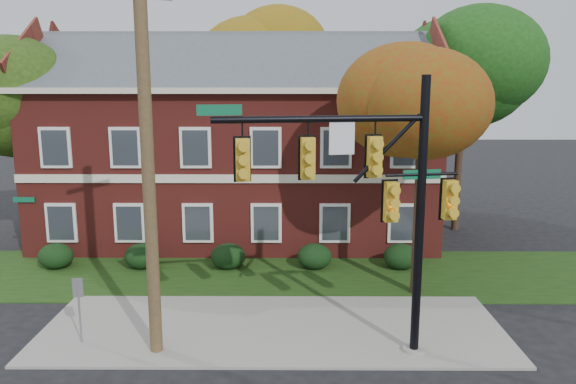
{
  "coord_description": "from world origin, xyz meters",
  "views": [
    {
      "loc": [
        0.54,
        -15.08,
        7.42
      ],
      "look_at": [
        0.45,
        3.0,
        3.9
      ],
      "focal_mm": 35.0,
      "sensor_mm": 36.0,
      "label": 1
    }
  ],
  "objects_px": {
    "hedge_far_right": "(401,257)",
    "tree_right_rear": "(472,68)",
    "hedge_center": "(228,256)",
    "tree_near_right": "(431,106)",
    "hedge_far_left": "(56,256)",
    "sign_post": "(79,300)",
    "tree_far_rear": "(271,59)",
    "tree_left_rear": "(23,99)",
    "utility_pole": "(148,168)",
    "hedge_right": "(314,256)",
    "traffic_signal": "(371,189)",
    "apartment_building": "(238,134)",
    "hedge_left": "(142,256)"
  },
  "relations": [
    {
      "from": "hedge_far_right",
      "to": "tree_right_rear",
      "type": "xyz_separation_m",
      "value": [
        4.31,
        6.11,
        7.6
      ]
    },
    {
      "from": "hedge_far_left",
      "to": "utility_pole",
      "type": "height_order",
      "value": "utility_pole"
    },
    {
      "from": "apartment_building",
      "to": "tree_right_rear",
      "type": "relative_size",
      "value": 1.77
    },
    {
      "from": "hedge_far_left",
      "to": "hedge_far_right",
      "type": "bearing_deg",
      "value": 0.0
    },
    {
      "from": "hedge_far_left",
      "to": "tree_near_right",
      "type": "height_order",
      "value": "tree_near_right"
    },
    {
      "from": "hedge_left",
      "to": "hedge_far_right",
      "type": "xyz_separation_m",
      "value": [
        10.5,
        0.0,
        0.0
      ]
    },
    {
      "from": "hedge_far_right",
      "to": "tree_right_rear",
      "type": "relative_size",
      "value": 0.13
    },
    {
      "from": "hedge_center",
      "to": "tree_right_rear",
      "type": "relative_size",
      "value": 0.13
    },
    {
      "from": "hedge_center",
      "to": "tree_near_right",
      "type": "relative_size",
      "value": 0.16
    },
    {
      "from": "traffic_signal",
      "to": "utility_pole",
      "type": "bearing_deg",
      "value": 167.43
    },
    {
      "from": "hedge_far_left",
      "to": "tree_right_rear",
      "type": "bearing_deg",
      "value": 18.45
    },
    {
      "from": "hedge_far_left",
      "to": "hedge_far_right",
      "type": "distance_m",
      "value": 14.0
    },
    {
      "from": "utility_pole",
      "to": "tree_right_rear",
      "type": "bearing_deg",
      "value": 24.83
    },
    {
      "from": "hedge_left",
      "to": "hedge_right",
      "type": "bearing_deg",
      "value": 0.0
    },
    {
      "from": "hedge_far_right",
      "to": "tree_left_rear",
      "type": "height_order",
      "value": "tree_left_rear"
    },
    {
      "from": "hedge_left",
      "to": "tree_far_rear",
      "type": "xyz_separation_m",
      "value": [
        4.84,
        13.09,
        8.32
      ]
    },
    {
      "from": "hedge_far_left",
      "to": "traffic_signal",
      "type": "relative_size",
      "value": 0.18
    },
    {
      "from": "tree_left_rear",
      "to": "traffic_signal",
      "type": "relative_size",
      "value": 1.16
    },
    {
      "from": "apartment_building",
      "to": "tree_far_rear",
      "type": "height_order",
      "value": "tree_far_rear"
    },
    {
      "from": "hedge_right",
      "to": "sign_post",
      "type": "bearing_deg",
      "value": -136.08
    },
    {
      "from": "hedge_center",
      "to": "tree_far_rear",
      "type": "height_order",
      "value": "tree_far_rear"
    },
    {
      "from": "hedge_right",
      "to": "tree_near_right",
      "type": "distance_m",
      "value": 7.72
    },
    {
      "from": "hedge_far_left",
      "to": "tree_left_rear",
      "type": "relative_size",
      "value": 0.16
    },
    {
      "from": "hedge_left",
      "to": "tree_left_rear",
      "type": "relative_size",
      "value": 0.16
    },
    {
      "from": "tree_right_rear",
      "to": "tree_far_rear",
      "type": "relative_size",
      "value": 0.92
    },
    {
      "from": "tree_far_rear",
      "to": "traffic_signal",
      "type": "distance_m",
      "value": 21.27
    },
    {
      "from": "hedge_center",
      "to": "tree_right_rear",
      "type": "height_order",
      "value": "tree_right_rear"
    },
    {
      "from": "apartment_building",
      "to": "tree_left_rear",
      "type": "distance_m",
      "value": 9.94
    },
    {
      "from": "sign_post",
      "to": "hedge_far_left",
      "type": "bearing_deg",
      "value": 107.26
    },
    {
      "from": "hedge_left",
      "to": "apartment_building",
      "type": "bearing_deg",
      "value": 56.33
    },
    {
      "from": "traffic_signal",
      "to": "utility_pole",
      "type": "relative_size",
      "value": 0.74
    },
    {
      "from": "hedge_far_left",
      "to": "hedge_far_right",
      "type": "xyz_separation_m",
      "value": [
        14.0,
        0.0,
        0.0
      ]
    },
    {
      "from": "hedge_far_right",
      "to": "tree_far_rear",
      "type": "bearing_deg",
      "value": 113.37
    },
    {
      "from": "hedge_far_right",
      "to": "utility_pole",
      "type": "distance_m",
      "value": 11.92
    },
    {
      "from": "hedge_far_right",
      "to": "tree_right_rear",
      "type": "distance_m",
      "value": 10.66
    },
    {
      "from": "tree_near_right",
      "to": "hedge_left",
      "type": "bearing_deg",
      "value": 165.19
    },
    {
      "from": "hedge_right",
      "to": "traffic_signal",
      "type": "bearing_deg",
      "value": -81.51
    },
    {
      "from": "hedge_center",
      "to": "tree_near_right",
      "type": "xyz_separation_m",
      "value": [
        7.22,
        -2.83,
        6.14
      ]
    },
    {
      "from": "hedge_far_left",
      "to": "sign_post",
      "type": "xyz_separation_m",
      "value": [
        3.5,
        -6.74,
        0.84
      ]
    },
    {
      "from": "tree_left_rear",
      "to": "hedge_far_left",
      "type": "bearing_deg",
      "value": -56.58
    },
    {
      "from": "utility_pole",
      "to": "tree_far_rear",
      "type": "bearing_deg",
      "value": 60.84
    },
    {
      "from": "apartment_building",
      "to": "tree_left_rear",
      "type": "xyz_separation_m",
      "value": [
        -9.73,
        -1.12,
        1.69
      ]
    },
    {
      "from": "apartment_building",
      "to": "traffic_signal",
      "type": "bearing_deg",
      "value": -70.1
    },
    {
      "from": "sign_post",
      "to": "tree_left_rear",
      "type": "bearing_deg",
      "value": 109.62
    },
    {
      "from": "hedge_right",
      "to": "tree_left_rear",
      "type": "xyz_separation_m",
      "value": [
        -13.23,
        4.14,
        6.16
      ]
    },
    {
      "from": "hedge_far_left",
      "to": "tree_far_rear",
      "type": "relative_size",
      "value": 0.12
    },
    {
      "from": "hedge_center",
      "to": "traffic_signal",
      "type": "distance_m",
      "value": 9.77
    },
    {
      "from": "apartment_building",
      "to": "tree_left_rear",
      "type": "bearing_deg",
      "value": -173.46
    },
    {
      "from": "hedge_center",
      "to": "tree_right_rear",
      "type": "distance_m",
      "value": 14.94
    },
    {
      "from": "tree_far_rear",
      "to": "traffic_signal",
      "type": "relative_size",
      "value": 1.51
    }
  ]
}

